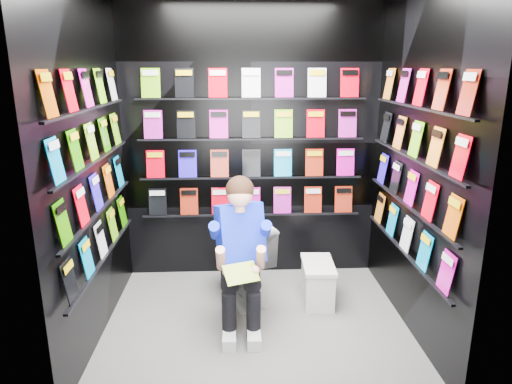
{
  "coord_description": "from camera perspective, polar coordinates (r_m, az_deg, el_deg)",
  "views": [
    {
      "loc": [
        -0.16,
        -3.26,
        2.0
      ],
      "look_at": [
        0.0,
        0.15,
        1.06
      ],
      "focal_mm": 32.0,
      "sensor_mm": 36.0,
      "label": 1
    }
  ],
  "objects": [
    {
      "name": "floor",
      "position": [
        3.83,
        0.04,
        -16.15
      ],
      "size": [
        2.4,
        2.4,
        0.0
      ],
      "primitive_type": "plane",
      "color": "#5B5B59",
      "rests_on": "ground"
    },
    {
      "name": "wall_back",
      "position": [
        4.32,
        -0.61,
        6.05
      ],
      "size": [
        2.4,
        0.04,
        2.6
      ],
      "primitive_type": "cube",
      "color": "black",
      "rests_on": "floor"
    },
    {
      "name": "wall_front",
      "position": [
        2.37,
        1.23,
        -1.86
      ],
      "size": [
        2.4,
        0.04,
        2.6
      ],
      "primitive_type": "cube",
      "color": "black",
      "rests_on": "floor"
    },
    {
      "name": "wall_left",
      "position": [
        3.49,
        -20.07,
        2.85
      ],
      "size": [
        0.04,
        2.0,
        2.6
      ],
      "primitive_type": "cube",
      "color": "black",
      "rests_on": "floor"
    },
    {
      "name": "wall_right",
      "position": [
        3.6,
        19.54,
        3.26
      ],
      "size": [
        0.04,
        2.0,
        2.6
      ],
      "primitive_type": "cube",
      "color": "black",
      "rests_on": "floor"
    },
    {
      "name": "comics_back",
      "position": [
        4.29,
        -0.59,
        6.05
      ],
      "size": [
        2.1,
        0.06,
        1.37
      ],
      "primitive_type": null,
      "color": "red",
      "rests_on": "wall_back"
    },
    {
      "name": "comics_left",
      "position": [
        3.48,
        -19.61,
        2.95
      ],
      "size": [
        0.06,
        1.7,
        1.37
      ],
      "primitive_type": null,
      "color": "red",
      "rests_on": "wall_left"
    },
    {
      "name": "comics_right",
      "position": [
        3.58,
        19.1,
        3.34
      ],
      "size": [
        0.06,
        1.7,
        1.37
      ],
      "primitive_type": null,
      "color": "red",
      "rests_on": "wall_right"
    },
    {
      "name": "toilet",
      "position": [
        4.05,
        -2.02,
        -8.38
      ],
      "size": [
        0.64,
        0.85,
        0.73
      ],
      "primitive_type": "imported",
      "rotation": [
        0.0,
        0.0,
        3.48
      ],
      "color": "silver",
      "rests_on": "floor"
    },
    {
      "name": "longbox",
      "position": [
        4.1,
        7.69,
        -11.32
      ],
      "size": [
        0.26,
        0.45,
        0.33
      ],
      "primitive_type": "cube",
      "rotation": [
        0.0,
        0.0,
        -0.05
      ],
      "color": "silver",
      "rests_on": "floor"
    },
    {
      "name": "longbox_lid",
      "position": [
        4.03,
        7.79,
        -9.0
      ],
      "size": [
        0.29,
        0.48,
        0.03
      ],
      "primitive_type": "cube",
      "rotation": [
        0.0,
        0.0,
        -0.05
      ],
      "color": "silver",
      "rests_on": "longbox"
    },
    {
      "name": "reader",
      "position": [
        3.56,
        -1.99,
        -5.34
      ],
      "size": [
        0.68,
        0.82,
        1.28
      ],
      "primitive_type": null,
      "rotation": [
        0.0,
        0.0,
        0.34
      ],
      "color": "#041AD3",
      "rests_on": "toilet"
    },
    {
      "name": "held_comic",
      "position": [
        3.3,
        -1.88,
        -10.11
      ],
      "size": [
        0.28,
        0.22,
        0.1
      ],
      "primitive_type": "cube",
      "rotation": [
        -0.96,
        0.0,
        0.34
      ],
      "color": "green",
      "rests_on": "reader"
    }
  ]
}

